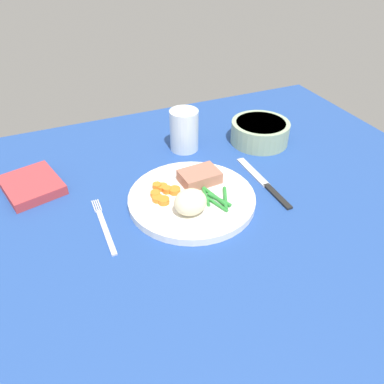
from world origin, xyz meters
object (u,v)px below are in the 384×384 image
Objects in this scene: meat_portion at (200,177)px; water_glass at (184,133)px; salad_bowl at (260,131)px; knife at (264,183)px; dinner_plate at (192,199)px; fork at (104,226)px; napkin at (32,185)px.

water_glass is (3.36, 16.66, 1.47)cm from meat_portion.
meat_portion is 0.80× the size of water_glass.
salad_bowl reaches higher than meat_portion.
knife is 2.02× the size of water_glass.
knife is 19.03cm from salad_bowl.
dinner_plate is at bearing -130.60° from meat_portion.
salad_bowl reaches higher than dinner_plate.
dinner_plate is 30.62cm from salad_bowl.
fork is (-18.24, -0.26, -0.60)cm from dinner_plate.
dinner_plate is 34.44cm from napkin.
meat_portion is 17.06cm from water_glass.
salad_bowl reaches higher than napkin.
fork is at bearing -57.73° from napkin.
water_glass reaches higher than knife.
water_glass is at bearing 71.71° from dinner_plate.
meat_portion is (3.49, 4.07, 2.04)cm from dinner_plate.
water_glass reaches higher than salad_bowl.
water_glass is (-10.16, 21.02, 4.11)cm from knife.
meat_portion is 25.46cm from salad_bowl.
water_glass is 0.70× the size of salad_bowl.
water_glass is at bearing 120.21° from knife.
knife is (35.25, -0.03, -0.00)cm from fork.
water_glass is 36.69cm from napkin.
dinner_plate reaches higher than fork.
water_glass is 19.48cm from salad_bowl.
napkin is (-46.57, 17.96, 0.84)cm from knife.
fork is (-21.73, -4.33, -2.64)cm from meat_portion.
napkin is (-36.41, -3.06, -3.27)cm from water_glass.
napkin reaches higher than knife.
knife is at bearing -21.09° from napkin.
salad_bowl is at bearing 17.17° from fork.
dinner_plate is 22.12cm from water_glass.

